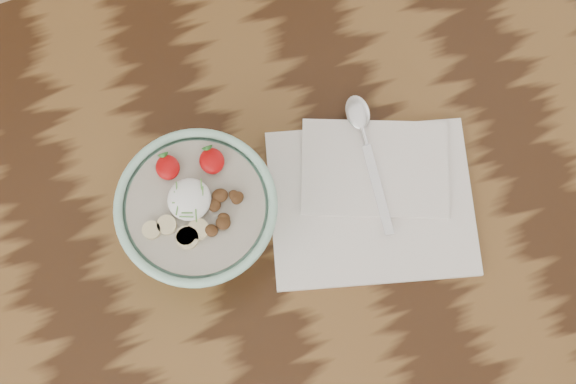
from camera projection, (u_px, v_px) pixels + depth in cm
name	position (u px, v px, depth cm)	size (l,w,h in cm)	color
table	(374.00, 219.00, 113.74)	(160.00, 90.00, 75.00)	black
breakfast_bowl	(199.00, 214.00, 97.67)	(19.33, 19.33, 12.83)	#9AD0B7
napkin	(372.00, 196.00, 104.33)	(30.87, 27.33, 1.61)	silver
spoon	(363.00, 131.00, 105.22)	(4.55, 19.50, 1.01)	silver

